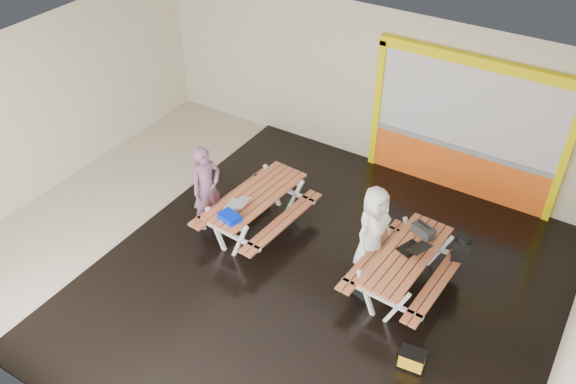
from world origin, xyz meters
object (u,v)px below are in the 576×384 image
Objects in this scene: backpack at (462,249)px; picnic_table_right at (405,263)px; person_left at (206,188)px; laptop_left at (237,204)px; dark_case at (362,287)px; fluke_bag at (412,360)px; laptop_right at (413,248)px; picnic_table_left at (257,203)px; blue_pouch at (230,217)px; person_right at (373,228)px; toolbox at (423,231)px.

picnic_table_right is at bearing -135.64° from backpack.
laptop_left is (0.78, -0.12, 0.02)m from person_left.
picnic_table_right reaches higher than dark_case.
laptop_left is 1.08× the size of fluke_bag.
picnic_table_right is 5.36× the size of fluke_bag.
laptop_left is 0.90× the size of backpack.
person_left reaches higher than picnic_table_right.
picnic_table_right is at bearing -114.21° from laptop_right.
picnic_table_right is at bearing 118.22° from fluke_bag.
person_left is (-0.87, -0.36, 0.24)m from picnic_table_left.
blue_pouch is at bearing -157.34° from backpack.
picnic_table_right is 1.33× the size of person_right.
person_right is 3.36× the size of backpack.
person_left reaches higher than dark_case.
picnic_table_left is 2.51m from dark_case.
backpack reaches higher than picnic_table_left.
person_right is 1.50m from backpack.
laptop_left is at bearing 119.05° from person_right.
picnic_table_left is at bearing -169.21° from backpack.
laptop_right is (3.12, 0.61, -0.02)m from laptop_left.
person_left reaches higher than backpack.
person_right reaches higher than backpack.
person_right reaches higher than blue_pouch.
person_right is 4.03× the size of fluke_bag.
laptop_left is 2.64m from dark_case.
toolbox is at bearing 19.18° from laptop_left.
person_left is at bearing 112.69° from person_right.
blue_pouch reaches higher than picnic_table_left.
laptop_right is (3.90, 0.49, -0.00)m from person_left.
backpack is 1.21× the size of dark_case.
person_right is at bearing 161.43° from picnic_table_right.
laptop_left is 0.36m from blue_pouch.
person_left is 3.51× the size of backpack.
blue_pouch is at bearing -73.17° from laptop_left.
toolbox is at bearing -54.54° from person_right.
laptop_left is 0.79× the size of laptop_right.
dark_case is 0.99× the size of fluke_bag.
picnic_table_left is 5.14× the size of toolbox.
laptop_right is at bearing 11.12° from laptop_left.
person_left is at bearing -174.48° from picnic_table_right.
person_right is 2.33m from fluke_bag.
toolbox is 1.09× the size of fluke_bag.
backpack reaches higher than picnic_table_right.
backpack is at bearing 10.79° from picnic_table_left.
person_left is at bearing 167.19° from fluke_bag.
laptop_left reaches higher than dark_case.
laptop_right is 1.83m from fluke_bag.
person_right reaches higher than picnic_table_right.
person_right is 4.06× the size of dark_case.
blue_pouch is 3.32m from toolbox.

